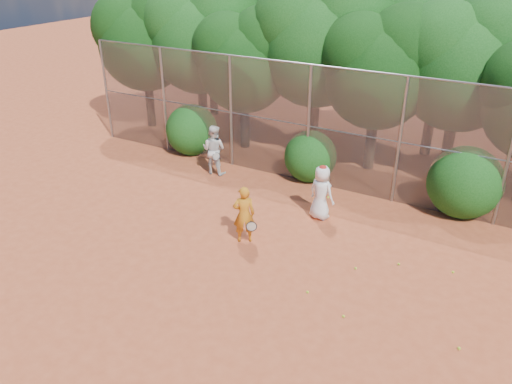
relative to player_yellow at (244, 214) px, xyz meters
The scene contains 23 objects.
ground 2.04m from the player_yellow, 61.58° to the right, with size 80.00×80.00×0.00m, color #A74525.
fence_back 4.59m from the player_yellow, 79.99° to the left, with size 20.05×0.09×4.03m.
tree_0 11.13m from the player_yellow, 143.21° to the left, with size 4.38×3.81×6.00m.
tree_1 9.77m from the player_yellow, 131.26° to the left, with size 4.64×4.03×6.35m.
tree_2 7.66m from the player_yellow, 119.89° to the left, with size 3.99×3.47×5.47m.
tree_3 8.11m from the player_yellow, 98.29° to the left, with size 4.89×4.26×6.70m.
tree_4 7.36m from the player_yellow, 77.67° to the left, with size 4.19×3.64×5.73m.
tree_5 8.98m from the player_yellow, 61.93° to the left, with size 4.51×3.92×6.17m.
tree_9 12.11m from the player_yellow, 127.46° to the left, with size 4.83×4.20×6.62m.
tree_10 10.35m from the player_yellow, 102.27° to the left, with size 5.15×4.48×7.06m.
tree_11 10.04m from the player_yellow, 71.87° to the left, with size 4.64×4.03×6.35m.
bush_0 6.92m from the player_yellow, 137.66° to the left, with size 2.00×2.00×2.00m, color #104311.
bush_1 4.66m from the player_yellow, 91.38° to the left, with size 1.80×1.80×1.80m, color #104311.
bush_2 6.76m from the player_yellow, 43.62° to the left, with size 2.20×2.20×2.20m, color #104311.
player_yellow is the anchor object (origin of this frame).
player_teen 2.59m from the player_yellow, 59.61° to the left, with size 0.92×0.72×1.70m.
player_white 4.70m from the player_yellow, 133.71° to the left, with size 0.92×0.77×1.78m.
ball_0 3.25m from the player_yellow, ahead, with size 0.07×0.07×0.07m, color #B1D226.
ball_1 4.22m from the player_yellow, 12.88° to the left, with size 0.07×0.07×0.07m, color #B1D226.
ball_2 3.97m from the player_yellow, 25.24° to the right, with size 0.07×0.07×0.07m, color #B1D226.
ball_3 6.13m from the player_yellow, 13.59° to the right, with size 0.07×0.07×0.07m, color #B1D226.
ball_4 2.90m from the player_yellow, 27.09° to the right, with size 0.07×0.07×0.07m, color #B1D226.
ball_5 5.52m from the player_yellow, 13.18° to the left, with size 0.07×0.07×0.07m, color #B1D226.
Camera 1 is at (5.18, -8.43, 7.37)m, focal length 35.00 mm.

